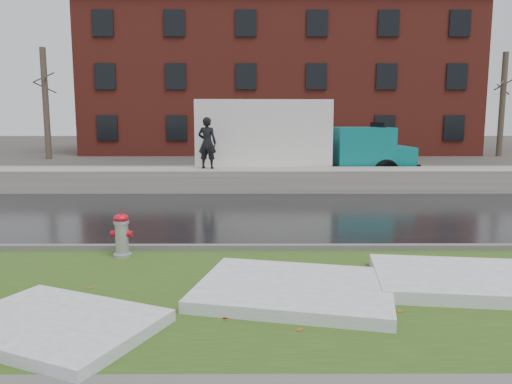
{
  "coord_description": "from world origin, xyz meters",
  "views": [
    {
      "loc": [
        0.33,
        -7.9,
        2.45
      ],
      "look_at": [
        0.36,
        1.79,
        1.0
      ],
      "focal_mm": 35.0,
      "sensor_mm": 36.0,
      "label": 1
    }
  ],
  "objects": [
    {
      "name": "ground",
      "position": [
        0.0,
        0.0,
        0.0
      ],
      "size": [
        120.0,
        120.0,
        0.0
      ],
      "primitive_type": "plane",
      "color": "#47423D",
      "rests_on": "ground"
    },
    {
      "name": "verge",
      "position": [
        0.0,
        -1.25,
        0.02
      ],
      "size": [
        60.0,
        4.5,
        0.04
      ],
      "primitive_type": "cube",
      "color": "#2C4918",
      "rests_on": "ground"
    },
    {
      "name": "road",
      "position": [
        0.0,
        4.5,
        0.01
      ],
      "size": [
        60.0,
        7.0,
        0.03
      ],
      "primitive_type": "cube",
      "color": "black",
      "rests_on": "ground"
    },
    {
      "name": "parking_lot",
      "position": [
        0.0,
        13.0,
        0.01
      ],
      "size": [
        60.0,
        9.0,
        0.03
      ],
      "primitive_type": "cube",
      "color": "slate",
      "rests_on": "ground"
    },
    {
      "name": "curb",
      "position": [
        0.0,
        1.0,
        0.07
      ],
      "size": [
        60.0,
        0.15,
        0.14
      ],
      "primitive_type": "cube",
      "color": "slate",
      "rests_on": "ground"
    },
    {
      "name": "snowbank",
      "position": [
        0.0,
        8.7,
        0.38
      ],
      "size": [
        60.0,
        1.6,
        0.75
      ],
      "primitive_type": "cube",
      "color": "#A39F95",
      "rests_on": "ground"
    },
    {
      "name": "brick_building",
      "position": [
        2.0,
        30.0,
        5.0
      ],
      "size": [
        26.0,
        12.0,
        10.0
      ],
      "primitive_type": "cube",
      "color": "maroon",
      "rests_on": "ground"
    },
    {
      "name": "bg_tree_left",
      "position": [
        -12.0,
        22.0,
        3.33
      ],
      "size": [
        1.4,
        1.62,
        6.5
      ],
      "color": "brown",
      "rests_on": "ground"
    },
    {
      "name": "bg_tree_center",
      "position": [
        -6.0,
        26.0,
        3.33
      ],
      "size": [
        1.4,
        1.62,
        6.5
      ],
      "color": "brown",
      "rests_on": "ground"
    },
    {
      "name": "bg_tree_right",
      "position": [
        16.0,
        24.0,
        3.33
      ],
      "size": [
        1.4,
        1.62,
        6.5
      ],
      "color": "brown",
      "rests_on": "ground"
    },
    {
      "name": "fire_hydrant",
      "position": [
        -1.98,
        0.56,
        0.47
      ],
      "size": [
        0.39,
        0.34,
        0.8
      ],
      "rotation": [
        0.0,
        0.0,
        -0.07
      ],
      "color": "#AFB1B7",
      "rests_on": "verge"
    },
    {
      "name": "box_truck",
      "position": [
        1.59,
        10.61,
        1.63
      ],
      "size": [
        9.29,
        2.56,
        3.08
      ],
      "rotation": [
        0.0,
        0.0,
        0.05
      ],
      "color": "black",
      "rests_on": "ground"
    },
    {
      "name": "worker",
      "position": [
        -1.26,
        8.85,
        1.61
      ],
      "size": [
        0.7,
        0.54,
        1.72
      ],
      "primitive_type": "imported",
      "rotation": [
        0.0,
        0.0,
        2.93
      ],
      "color": "black",
      "rests_on": "snowbank"
    },
    {
      "name": "snow_patch_near",
      "position": [
        0.88,
        -1.33,
        0.12
      ],
      "size": [
        2.98,
        2.53,
        0.16
      ],
      "primitive_type": "cube",
      "rotation": [
        0.0,
        0.0,
        -0.22
      ],
      "color": "white",
      "rests_on": "verge"
    },
    {
      "name": "snow_patch_far",
      "position": [
        -1.95,
        -2.5,
        0.11
      ],
      "size": [
        2.66,
        2.36,
        0.14
      ],
      "primitive_type": "cube",
      "rotation": [
        0.0,
        0.0,
        -0.42
      ],
      "color": "white",
      "rests_on": "verge"
    },
    {
      "name": "snow_patch_side",
      "position": [
        3.5,
        -1.0,
        0.13
      ],
      "size": [
        3.01,
        2.15,
        0.18
      ],
      "primitive_type": "cube",
      "rotation": [
        0.0,
        0.0,
        -0.13
      ],
      "color": "white",
      "rests_on": "verge"
    }
  ]
}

